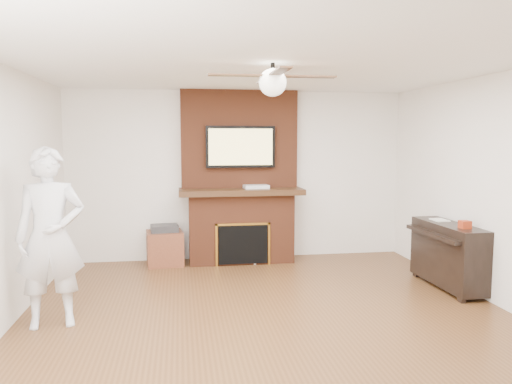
{
  "coord_description": "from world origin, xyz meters",
  "views": [
    {
      "loc": [
        -0.87,
        -4.65,
        1.8
      ],
      "look_at": [
        -0.02,
        0.9,
        1.2
      ],
      "focal_mm": 35.0,
      "sensor_mm": 36.0,
      "label": 1
    }
  ],
  "objects": [
    {
      "name": "room_shell",
      "position": [
        0.0,
        0.0,
        1.25
      ],
      "size": [
        5.36,
        5.86,
        2.86
      ],
      "color": "#4E2E17",
      "rests_on": "ground"
    },
    {
      "name": "fireplace",
      "position": [
        0.0,
        2.55,
        1.0
      ],
      "size": [
        1.78,
        0.64,
        2.5
      ],
      "color": "brown",
      "rests_on": "ground"
    },
    {
      "name": "tv",
      "position": [
        0.0,
        2.5,
        1.68
      ],
      "size": [
        1.0,
        0.08,
        0.6
      ],
      "color": "black",
      "rests_on": "fireplace"
    },
    {
      "name": "ceiling_fan",
      "position": [
        -0.0,
        0.0,
        2.33
      ],
      "size": [
        1.21,
        1.21,
        0.31
      ],
      "color": "black",
      "rests_on": "room_shell"
    },
    {
      "name": "person",
      "position": [
        -2.1,
        0.26,
        0.86
      ],
      "size": [
        0.7,
        0.53,
        1.73
      ],
      "primitive_type": "imported",
      "rotation": [
        0.0,
        0.0,
        0.18
      ],
      "color": "silver",
      "rests_on": "ground"
    },
    {
      "name": "side_table",
      "position": [
        -1.1,
        2.48,
        0.26
      ],
      "size": [
        0.55,
        0.55,
        0.57
      ],
      "rotation": [
        0.0,
        0.0,
        0.11
      ],
      "color": "brown",
      "rests_on": "ground"
    },
    {
      "name": "piano",
      "position": [
        2.31,
        0.82,
        0.42
      ],
      "size": [
        0.47,
        1.21,
        0.87
      ],
      "rotation": [
        0.0,
        0.0,
        0.02
      ],
      "color": "black",
      "rests_on": "ground"
    },
    {
      "name": "cable_box",
      "position": [
        0.22,
        2.45,
        1.11
      ],
      "size": [
        0.37,
        0.24,
        0.05
      ],
      "primitive_type": "cube",
      "rotation": [
        0.0,
        0.0,
        0.1
      ],
      "color": "silver",
      "rests_on": "fireplace"
    },
    {
      "name": "candle_orange",
      "position": [
        -0.07,
        2.35,
        0.05
      ],
      "size": [
        0.07,
        0.07,
        0.11
      ],
      "primitive_type": "cylinder",
      "color": "gold",
      "rests_on": "ground"
    },
    {
      "name": "candle_green",
      "position": [
        0.05,
        2.38,
        0.05
      ],
      "size": [
        0.07,
        0.07,
        0.09
      ],
      "primitive_type": "cylinder",
      "color": "#33772F",
      "rests_on": "ground"
    },
    {
      "name": "candle_cream",
      "position": [
        0.17,
        2.29,
        0.06
      ],
      "size": [
        0.09,
        0.09,
        0.11
      ],
      "primitive_type": "cylinder",
      "color": "#FDDFC9",
      "rests_on": "ground"
    }
  ]
}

